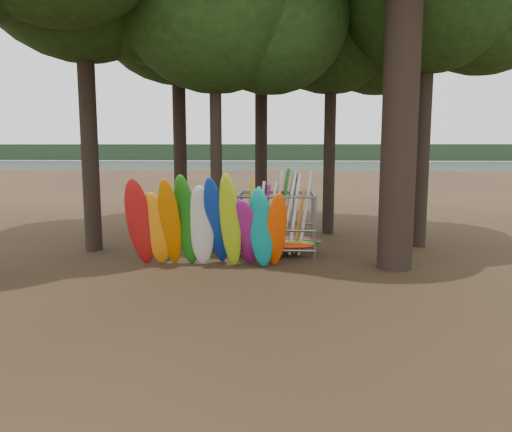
{
  "coord_description": "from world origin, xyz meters",
  "views": [
    {
      "loc": [
        1.0,
        -14.21,
        3.62
      ],
      "look_at": [
        0.07,
        1.5,
        1.4
      ],
      "focal_mm": 35.0,
      "sensor_mm": 36.0,
      "label": 1
    }
  ],
  "objects": [
    {
      "name": "storage_rack",
      "position": [
        0.71,
        2.22,
        0.99
      ],
      "size": [
        3.09,
        1.56,
        2.9
      ],
      "color": "slate",
      "rests_on": "ground"
    },
    {
      "name": "ground",
      "position": [
        0.0,
        0.0,
        0.0
      ],
      "size": [
        120.0,
        120.0,
        0.0
      ],
      "primitive_type": "plane",
      "color": "#47331E",
      "rests_on": "ground"
    },
    {
      "name": "lake",
      "position": [
        0.0,
        60.0,
        0.0
      ],
      "size": [
        160.0,
        160.0,
        0.0
      ],
      "primitive_type": "plane",
      "color": "gray",
      "rests_on": "ground"
    },
    {
      "name": "kayak_row",
      "position": [
        -1.35,
        0.05,
        1.3
      ],
      "size": [
        4.82,
        2.17,
        3.03
      ],
      "color": "red",
      "rests_on": "ground"
    },
    {
      "name": "far_shore",
      "position": [
        0.0,
        110.0,
        2.0
      ],
      "size": [
        160.0,
        4.0,
        4.0
      ],
      "primitive_type": "cube",
      "color": "black",
      "rests_on": "ground"
    },
    {
      "name": "oak_3",
      "position": [
        2.79,
        6.49,
        9.08
      ],
      "size": [
        7.88,
        7.88,
        12.53
      ],
      "color": "black",
      "rests_on": "ground"
    }
  ]
}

